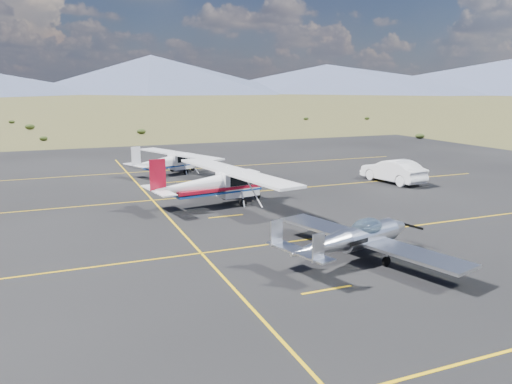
{
  "coord_description": "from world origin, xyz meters",
  "views": [
    {
      "loc": [
        -11.56,
        -17.82,
        7.05
      ],
      "look_at": [
        -1.84,
        5.92,
        1.6
      ],
      "focal_mm": 35.0,
      "sensor_mm": 36.0,
      "label": 1
    }
  ],
  "objects": [
    {
      "name": "ground",
      "position": [
        0.0,
        0.0,
        0.0
      ],
      "size": [
        1600.0,
        1600.0,
        0.0
      ],
      "primitive_type": "plane",
      "color": "#383D1C",
      "rests_on": "ground"
    },
    {
      "name": "apron",
      "position": [
        0.0,
        7.0,
        0.0
      ],
      "size": [
        72.0,
        72.0,
        0.02
      ],
      "primitive_type": "cube",
      "color": "black",
      "rests_on": "ground"
    },
    {
      "name": "aircraft_low_wing",
      "position": [
        -0.38,
        -1.25,
        0.97
      ],
      "size": [
        6.83,
        9.31,
        2.02
      ],
      "rotation": [
        0.0,
        0.0,
        0.27
      ],
      "color": "silver",
      "rests_on": "apron"
    },
    {
      "name": "aircraft_cessna",
      "position": [
        -2.58,
        10.27,
        1.37
      ],
      "size": [
        7.48,
        12.22,
        3.08
      ],
      "rotation": [
        0.0,
        0.0,
        0.17
      ],
      "color": "white",
      "rests_on": "apron"
    },
    {
      "name": "aircraft_plain",
      "position": [
        -2.88,
        21.97,
        1.12
      ],
      "size": [
        7.11,
        9.68,
        2.52
      ],
      "rotation": [
        0.0,
        0.0,
        0.39
      ],
      "color": "white",
      "rests_on": "apron"
    },
    {
      "name": "sedan",
      "position": [
        11.79,
        12.25,
        0.87
      ],
      "size": [
        2.56,
        5.44,
        1.72
      ],
      "primitive_type": "imported",
      "rotation": [
        0.0,
        0.0,
        3.29
      ],
      "color": "white",
      "rests_on": "apron"
    }
  ]
}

